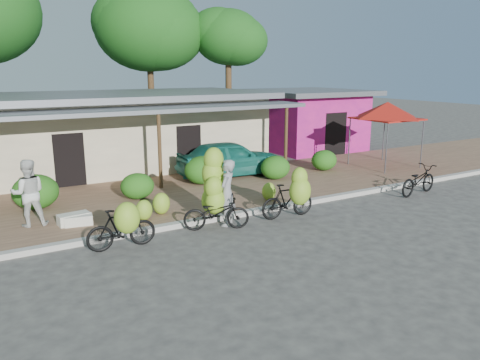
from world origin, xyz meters
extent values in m
plane|color=#3D3B38|center=(0.00, 0.00, 0.00)|extent=(100.00, 100.00, 0.00)
cube|color=#946E4F|center=(0.00, 5.00, 0.06)|extent=(60.00, 6.00, 0.12)
cube|color=#A8A399|center=(0.00, 2.00, 0.07)|extent=(60.00, 0.25, 0.15)
cube|color=beige|center=(0.00, 11.00, 1.55)|extent=(12.00, 6.00, 3.10)
cube|color=slate|center=(0.00, 11.00, 3.23)|extent=(13.00, 7.00, 0.25)
cube|color=black|center=(0.00, 8.05, 1.10)|extent=(1.40, 0.12, 2.20)
cube|color=slate|center=(0.00, 7.00, 2.90)|extent=(13.00, 2.00, 0.15)
cylinder|color=brown|center=(0.00, 6.10, 1.43)|extent=(0.14, 0.14, 2.85)
cylinder|color=brown|center=(5.60, 6.10, 1.43)|extent=(0.14, 0.14, 2.85)
cube|color=#CC1F7C|center=(10.50, 11.00, 1.50)|extent=(5.00, 5.00, 3.00)
cube|color=slate|center=(10.50, 11.00, 3.12)|extent=(6.00, 6.00, 0.25)
cube|color=black|center=(10.50, 8.55, 1.10)|extent=(1.40, 0.12, 2.20)
cylinder|color=brown|center=(3.50, 16.50, 3.49)|extent=(0.36, 0.36, 6.98)
ellipsoid|color=#1A4010|center=(3.50, 16.50, 6.59)|extent=(5.96, 5.96, 4.77)
ellipsoid|color=#1A4010|center=(3.00, 16.80, 6.89)|extent=(5.07, 5.07, 4.05)
cylinder|color=brown|center=(7.50, 14.50, 3.25)|extent=(0.36, 0.36, 6.49)
ellipsoid|color=#1A4010|center=(7.50, 14.50, 6.13)|extent=(3.90, 3.90, 3.12)
ellipsoid|color=#1A4010|center=(7.00, 14.80, 6.43)|extent=(3.31, 3.31, 2.65)
ellipsoid|color=#1A5212|center=(-4.32, 5.57, 0.66)|extent=(1.39, 1.25, 1.09)
ellipsoid|color=#1A5212|center=(-1.22, 5.09, 0.56)|extent=(1.12, 1.01, 0.88)
ellipsoid|color=#1A5212|center=(1.57, 5.87, 0.65)|extent=(1.37, 1.23, 1.07)
ellipsoid|color=#1A5212|center=(4.41, 5.13, 0.59)|extent=(1.19, 1.07, 0.93)
ellipsoid|color=#1A5212|center=(7.17, 5.45, 0.56)|extent=(1.12, 1.01, 0.88)
cylinder|color=#59595E|center=(8.98, 3.69, 1.17)|extent=(0.05, 0.05, 2.10)
cylinder|color=#59595E|center=(11.18, 3.69, 1.17)|extent=(0.05, 0.05, 2.10)
cylinder|color=#59595E|center=(8.98, 5.89, 1.17)|extent=(0.05, 0.05, 2.10)
cylinder|color=#59595E|center=(11.18, 5.89, 1.17)|extent=(0.05, 0.05, 2.10)
cube|color=#A31911|center=(10.08, 4.79, 2.25)|extent=(2.40, 2.40, 0.06)
cone|color=#A31911|center=(10.08, 4.79, 2.63)|extent=(3.50, 3.50, 0.70)
imported|color=black|center=(-2.90, 1.24, 0.52)|extent=(1.75, 0.56, 1.04)
ellipsoid|color=#A0B42D|center=(-2.93, 0.59, 0.99)|extent=(0.61, 0.52, 0.76)
imported|color=black|center=(-0.20, 1.31, 0.48)|extent=(1.94, 1.26, 0.96)
ellipsoid|color=#A0B42D|center=(-0.05, 1.84, 0.70)|extent=(0.66, 0.56, 0.82)
ellipsoid|color=#A0B42D|center=(0.04, 1.80, 1.09)|extent=(0.72, 0.61, 0.90)
ellipsoid|color=#A0B42D|center=(-0.03, 1.83, 1.50)|extent=(0.64, 0.55, 0.80)
ellipsoid|color=#A0B42D|center=(0.00, 1.82, 1.87)|extent=(0.59, 0.50, 0.73)
ellipsoid|color=#A0B42D|center=(-0.13, 1.49, 0.75)|extent=(0.59, 0.50, 0.74)
ellipsoid|color=#A0B42D|center=(-0.17, 1.51, 1.16)|extent=(0.52, 0.45, 0.66)
imported|color=black|center=(2.15, 1.19, 0.53)|extent=(1.80, 0.62, 1.06)
ellipsoid|color=#A0B42D|center=(2.10, 0.54, 0.98)|extent=(0.66, 0.56, 0.82)
ellipsoid|color=#A0B42D|center=(2.11, 0.59, 1.36)|extent=(0.49, 0.42, 0.61)
imported|color=black|center=(7.74, 1.00, 0.52)|extent=(2.07, 0.99, 1.04)
ellipsoid|color=#A0B42D|center=(-1.79, 2.77, 0.42)|extent=(0.48, 0.41, 0.61)
ellipsoid|color=#A0B42D|center=(-1.15, 3.07, 0.45)|extent=(0.53, 0.45, 0.66)
ellipsoid|color=#A0B42D|center=(2.48, 2.69, 0.42)|extent=(0.48, 0.41, 0.61)
cube|color=white|center=(-3.62, 3.45, 0.27)|extent=(0.89, 0.50, 0.30)
cube|color=white|center=(-3.53, 3.28, 0.26)|extent=(0.80, 0.49, 0.28)
imported|color=gray|center=(0.24, 1.50, 0.96)|extent=(0.82, 0.81, 1.91)
imported|color=silver|center=(-4.67, 3.88, 1.06)|extent=(1.00, 0.82, 1.88)
imported|color=#17685A|center=(3.13, 6.49, 0.86)|extent=(4.43, 2.03, 1.47)
camera|label=1|loc=(-5.90, -9.76, 4.38)|focal=35.00mm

